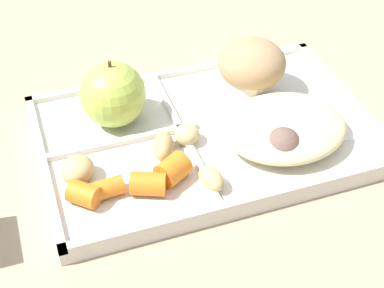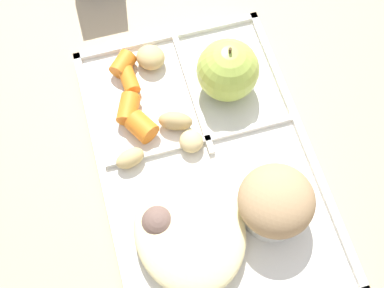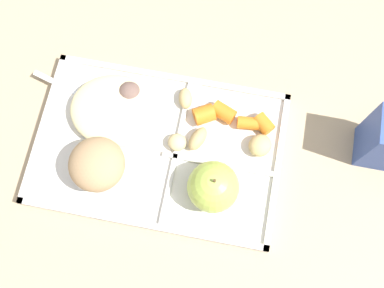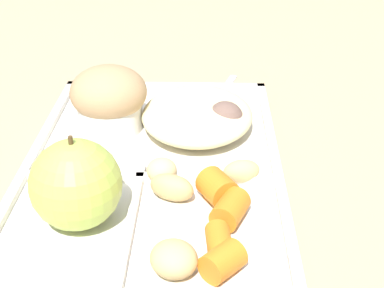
# 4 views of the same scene
# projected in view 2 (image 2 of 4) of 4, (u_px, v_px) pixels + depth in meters

# --- Properties ---
(ground) EXTENTS (6.00, 6.00, 0.00)m
(ground) POSITION_uv_depth(u_px,v_px,m) (206.00, 168.00, 0.57)
(ground) COLOR tan
(lunch_tray) EXTENTS (0.36, 0.23, 0.02)m
(lunch_tray) POSITION_uv_depth(u_px,v_px,m) (206.00, 165.00, 0.57)
(lunch_tray) COLOR silver
(lunch_tray) RESTS_ON ground
(green_apple) EXTENTS (0.07, 0.07, 0.08)m
(green_apple) POSITION_uv_depth(u_px,v_px,m) (228.00, 70.00, 0.57)
(green_apple) COLOR #A8C14C
(green_apple) RESTS_ON lunch_tray
(bran_muffin) EXTENTS (0.08, 0.08, 0.07)m
(bran_muffin) POSITION_uv_depth(u_px,v_px,m) (275.00, 203.00, 0.51)
(bran_muffin) COLOR silver
(bran_muffin) RESTS_ON lunch_tray
(carrot_slice_small) EXTENTS (0.03, 0.02, 0.02)m
(carrot_slice_small) POSITION_uv_depth(u_px,v_px,m) (129.00, 80.00, 0.59)
(carrot_slice_small) COLOR orange
(carrot_slice_small) RESTS_ON lunch_tray
(carrot_slice_large) EXTENTS (0.04, 0.03, 0.02)m
(carrot_slice_large) POSITION_uv_depth(u_px,v_px,m) (128.00, 109.00, 0.57)
(carrot_slice_large) COLOR orange
(carrot_slice_large) RESTS_ON lunch_tray
(carrot_slice_near_corner) EXTENTS (0.04, 0.04, 0.03)m
(carrot_slice_near_corner) POSITION_uv_depth(u_px,v_px,m) (142.00, 127.00, 0.56)
(carrot_slice_near_corner) COLOR orange
(carrot_slice_near_corner) RESTS_ON lunch_tray
(carrot_slice_center) EXTENTS (0.04, 0.04, 0.02)m
(carrot_slice_center) POSITION_uv_depth(u_px,v_px,m) (123.00, 64.00, 0.60)
(carrot_slice_center) COLOR orange
(carrot_slice_center) RESTS_ON lunch_tray
(potato_chunk_small) EXTENTS (0.05, 0.05, 0.02)m
(potato_chunk_small) POSITION_uv_depth(u_px,v_px,m) (151.00, 57.00, 0.60)
(potato_chunk_small) COLOR tan
(potato_chunk_small) RESTS_ON lunch_tray
(potato_chunk_large) EXTENTS (0.03, 0.04, 0.02)m
(potato_chunk_large) POSITION_uv_depth(u_px,v_px,m) (175.00, 121.00, 0.57)
(potato_chunk_large) COLOR tan
(potato_chunk_large) RESTS_ON lunch_tray
(potato_chunk_wedge) EXTENTS (0.03, 0.04, 0.02)m
(potato_chunk_wedge) POSITION_uv_depth(u_px,v_px,m) (130.00, 158.00, 0.55)
(potato_chunk_wedge) COLOR tan
(potato_chunk_wedge) RESTS_ON lunch_tray
(potato_chunk_corner) EXTENTS (0.03, 0.03, 0.02)m
(potato_chunk_corner) POSITION_uv_depth(u_px,v_px,m) (191.00, 141.00, 0.56)
(potato_chunk_corner) COLOR tan
(potato_chunk_corner) RESTS_ON lunch_tray
(egg_noodle_pile) EXTENTS (0.13, 0.11, 0.03)m
(egg_noodle_pile) POSITION_uv_depth(u_px,v_px,m) (190.00, 231.00, 0.51)
(egg_noodle_pile) COLOR beige
(egg_noodle_pile) RESTS_ON lunch_tray
(meatball_side) EXTENTS (0.03, 0.03, 0.03)m
(meatball_side) POSITION_uv_depth(u_px,v_px,m) (198.00, 232.00, 0.51)
(meatball_side) COLOR brown
(meatball_side) RESTS_ON lunch_tray
(meatball_back) EXTENTS (0.03, 0.03, 0.03)m
(meatball_back) POSITION_uv_depth(u_px,v_px,m) (200.00, 237.00, 0.51)
(meatball_back) COLOR #755B4C
(meatball_back) RESTS_ON lunch_tray
(meatball_center) EXTENTS (0.04, 0.04, 0.04)m
(meatball_center) POSITION_uv_depth(u_px,v_px,m) (159.00, 223.00, 0.51)
(meatball_center) COLOR brown
(meatball_center) RESTS_ON lunch_tray
(plastic_fork) EXTENTS (0.16, 0.06, 0.00)m
(plastic_fork) POSITION_uv_depth(u_px,v_px,m) (187.00, 287.00, 0.50)
(plastic_fork) COLOR white
(plastic_fork) RESTS_ON lunch_tray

